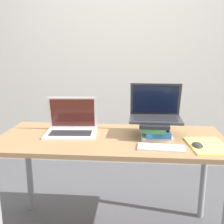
% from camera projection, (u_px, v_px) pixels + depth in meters
% --- Properties ---
extents(wall_back, '(8.00, 0.05, 2.70)m').
position_uv_depth(wall_back, '(121.00, 51.00, 2.94)').
color(wall_back, silver).
rests_on(wall_back, ground_plane).
extents(desk, '(1.57, 0.66, 0.77)m').
position_uv_depth(desk, '(111.00, 149.00, 1.83)').
color(desk, '#9E754C').
rests_on(desk, ground_plane).
extents(laptop_left, '(0.37, 0.27, 0.26)m').
position_uv_depth(laptop_left, '(72.00, 126.00, 1.89)').
color(laptop_left, silver).
rests_on(laptop_left, desk).
extents(book_stack, '(0.22, 0.28, 0.11)m').
position_uv_depth(book_stack, '(155.00, 129.00, 1.82)').
color(book_stack, white).
rests_on(book_stack, desk).
extents(laptop_on_books, '(0.36, 0.26, 0.25)m').
position_uv_depth(laptop_on_books, '(155.00, 112.00, 1.84)').
color(laptop_on_books, '#333338').
rests_on(laptop_on_books, book_stack).
extents(wireless_keyboard, '(0.29, 0.14, 0.01)m').
position_uv_depth(wireless_keyboard, '(161.00, 148.00, 1.60)').
color(wireless_keyboard, white).
rests_on(wireless_keyboard, desk).
extents(mouse, '(0.06, 0.11, 0.03)m').
position_uv_depth(mouse, '(198.00, 145.00, 1.62)').
color(mouse, '#2D2D2D').
rests_on(mouse, desk).
extents(notepad, '(0.25, 0.32, 0.01)m').
position_uv_depth(notepad, '(208.00, 146.00, 1.64)').
color(notepad, '#EFE066').
rests_on(notepad, desk).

